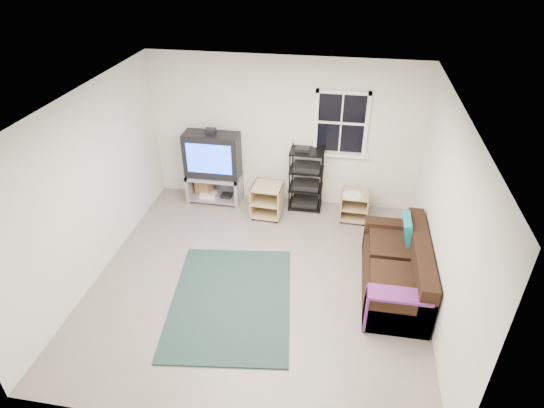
% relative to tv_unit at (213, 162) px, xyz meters
% --- Properties ---
extents(room, '(4.60, 4.62, 4.60)m').
position_rel_tv_unit_xyz_m(room, '(2.16, 0.23, 0.71)').
color(room, gray).
rests_on(room, ground).
extents(tv_unit, '(0.95, 0.48, 1.40)m').
position_rel_tv_unit_xyz_m(tv_unit, '(0.00, 0.00, 0.00)').
color(tv_unit, '#97989F').
rests_on(tv_unit, ground).
extents(av_rack, '(0.57, 0.42, 1.14)m').
position_rel_tv_unit_xyz_m(av_rack, '(1.64, 0.03, -0.27)').
color(av_rack, black).
rests_on(av_rack, ground).
extents(side_table_left, '(0.52, 0.52, 0.59)m').
position_rel_tv_unit_xyz_m(side_table_left, '(1.03, -0.31, -0.45)').
color(side_table_left, tan).
rests_on(side_table_left, ground).
extents(side_table_right, '(0.47, 0.49, 0.53)m').
position_rel_tv_unit_xyz_m(side_table_right, '(2.50, -0.18, -0.48)').
color(side_table_right, tan).
rests_on(side_table_right, ground).
extents(sofa, '(0.82, 1.85, 0.85)m').
position_rel_tv_unit_xyz_m(sofa, '(3.11, -1.86, -0.47)').
color(sofa, black).
rests_on(sofa, ground).
extents(shag_rug, '(1.84, 2.35, 0.03)m').
position_rel_tv_unit_xyz_m(shag_rug, '(0.92, -2.52, -0.76)').
color(shag_rug, black).
rests_on(shag_rug, ground).
extents(paper_bag, '(0.34, 0.27, 0.42)m').
position_rel_tv_unit_xyz_m(paper_bag, '(-0.22, 0.05, -0.56)').
color(paper_bag, '#9B7945').
rests_on(paper_bag, ground).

